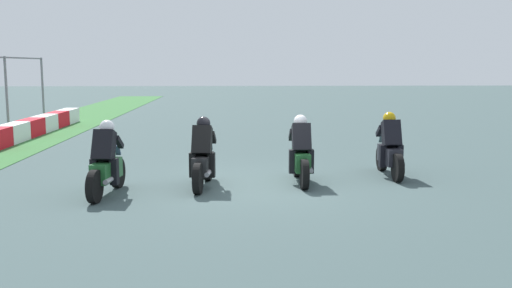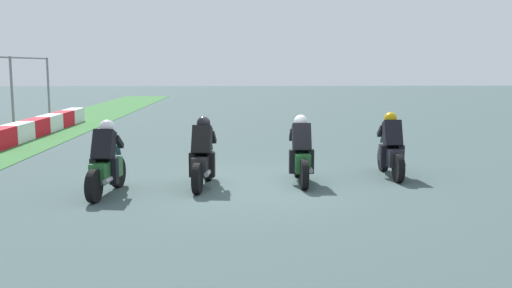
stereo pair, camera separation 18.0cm
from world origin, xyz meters
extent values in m
plane|color=#3B4E4E|center=(0.00, 0.00, 0.00)|extent=(120.00, 120.00, 0.00)
cube|color=white|center=(7.26, 7.89, 0.32)|extent=(1.58, 0.60, 0.64)
cube|color=red|center=(8.87, 7.89, 0.32)|extent=(1.58, 0.60, 0.64)
cube|color=white|center=(10.48, 7.89, 0.32)|extent=(1.58, 0.60, 0.64)
cube|color=red|center=(12.10, 7.89, 0.32)|extent=(1.58, 0.60, 0.64)
cube|color=white|center=(13.71, 7.89, 0.32)|extent=(1.58, 0.60, 0.64)
cylinder|color=slate|center=(10.89, 9.45, 1.47)|extent=(0.10, 0.10, 2.94)
cylinder|color=slate|center=(15.24, 9.45, 1.47)|extent=(0.10, 0.10, 2.94)
cylinder|color=black|center=(1.62, -3.20, 0.32)|extent=(0.64, 0.14, 0.64)
cylinder|color=black|center=(0.22, -3.19, 0.32)|extent=(0.64, 0.14, 0.64)
cube|color=#24242B|center=(0.92, -3.19, 0.50)|extent=(1.10, 0.33, 0.40)
ellipsoid|color=#24242B|center=(1.02, -3.19, 0.80)|extent=(0.48, 0.30, 0.24)
cube|color=red|center=(0.41, -3.19, 0.52)|extent=(0.06, 0.16, 0.08)
cylinder|color=#A5A5AD|center=(0.57, -3.35, 0.37)|extent=(0.42, 0.10, 0.10)
cube|color=black|center=(0.82, -3.19, 1.02)|extent=(0.49, 0.40, 0.66)
sphere|color=#C79B0F|center=(1.04, -3.19, 1.36)|extent=(0.30, 0.30, 0.30)
cube|color=gray|center=(1.42, -3.20, 0.84)|extent=(0.16, 0.26, 0.23)
cube|color=black|center=(0.81, -2.99, 0.50)|extent=(0.18, 0.14, 0.52)
cube|color=black|center=(0.80, -3.39, 0.50)|extent=(0.18, 0.14, 0.52)
cube|color=black|center=(1.20, -3.01, 1.04)|extent=(0.39, 0.10, 0.31)
cube|color=black|center=(1.20, -3.37, 1.04)|extent=(0.39, 0.10, 0.31)
cylinder|color=black|center=(0.95, -1.01, 0.32)|extent=(0.64, 0.14, 0.64)
cylinder|color=black|center=(-0.45, -1.01, 0.32)|extent=(0.64, 0.14, 0.64)
cube|color=#225C2B|center=(0.25, -1.01, 0.50)|extent=(1.10, 0.32, 0.40)
ellipsoid|color=#225C2B|center=(0.35, -1.01, 0.80)|extent=(0.48, 0.30, 0.24)
cube|color=red|center=(-0.26, -1.01, 0.52)|extent=(0.06, 0.16, 0.08)
cylinder|color=#A5A5AD|center=(-0.10, -1.17, 0.37)|extent=(0.42, 0.10, 0.10)
cube|color=black|center=(0.15, -1.01, 1.02)|extent=(0.48, 0.40, 0.66)
sphere|color=silver|center=(0.37, -1.01, 1.36)|extent=(0.30, 0.30, 0.30)
cube|color=#3E4C97|center=(0.75, -1.01, 0.84)|extent=(0.15, 0.26, 0.23)
cube|color=black|center=(0.13, -0.81, 0.50)|extent=(0.18, 0.14, 0.52)
cube|color=black|center=(0.13, -1.21, 0.50)|extent=(0.18, 0.14, 0.52)
cube|color=black|center=(0.53, -0.83, 1.04)|extent=(0.39, 0.10, 0.31)
cube|color=black|center=(0.53, -1.19, 1.04)|extent=(0.39, 0.10, 0.31)
cylinder|color=black|center=(0.58, 1.06, 0.32)|extent=(0.65, 0.21, 0.64)
cylinder|color=black|center=(-0.82, 1.20, 0.32)|extent=(0.65, 0.21, 0.64)
cube|color=#232325|center=(-0.12, 1.13, 0.50)|extent=(1.13, 0.43, 0.40)
ellipsoid|color=#232325|center=(-0.02, 1.12, 0.80)|extent=(0.51, 0.35, 0.24)
cube|color=red|center=(-0.63, 1.18, 0.52)|extent=(0.08, 0.17, 0.08)
cylinder|color=#A5A5AD|center=(-0.48, 1.01, 0.37)|extent=(0.43, 0.14, 0.10)
cube|color=black|center=(-0.22, 1.14, 1.02)|extent=(0.52, 0.45, 0.66)
sphere|color=black|center=(0.00, 1.12, 1.36)|extent=(0.33, 0.33, 0.30)
cube|color=#3B5E72|center=(0.38, 1.08, 0.84)|extent=(0.18, 0.27, 0.23)
cube|color=black|center=(-0.22, 1.34, 0.50)|extent=(0.19, 0.16, 0.52)
cube|color=black|center=(-0.26, 0.94, 0.50)|extent=(0.19, 0.16, 0.52)
cube|color=black|center=(0.18, 1.28, 1.04)|extent=(0.39, 0.14, 0.31)
cube|color=black|center=(0.14, 0.92, 1.04)|extent=(0.39, 0.14, 0.31)
cylinder|color=black|center=(-0.11, 2.95, 0.32)|extent=(0.65, 0.21, 0.64)
cylinder|color=black|center=(-1.50, 3.11, 0.32)|extent=(0.65, 0.21, 0.64)
cube|color=#225C2B|center=(-0.81, 3.03, 0.50)|extent=(1.13, 0.45, 0.40)
ellipsoid|color=#225C2B|center=(-0.71, 3.02, 0.80)|extent=(0.51, 0.35, 0.24)
cube|color=red|center=(-1.31, 3.09, 0.52)|extent=(0.08, 0.17, 0.08)
cylinder|color=#A5A5AD|center=(-1.17, 2.91, 0.37)|extent=(0.43, 0.15, 0.10)
cube|color=black|center=(-0.91, 3.04, 1.02)|extent=(0.53, 0.45, 0.66)
sphere|color=silver|center=(-0.69, 3.02, 1.36)|extent=(0.33, 0.33, 0.30)
cube|color=slate|center=(-0.31, 2.97, 0.84)|extent=(0.18, 0.28, 0.23)
cube|color=black|center=(-0.90, 3.24, 0.50)|extent=(0.20, 0.16, 0.52)
cube|color=black|center=(-0.95, 2.84, 0.50)|extent=(0.20, 0.16, 0.52)
cube|color=black|center=(-0.51, 3.18, 1.04)|extent=(0.39, 0.14, 0.31)
cube|color=black|center=(-0.55, 2.82, 1.04)|extent=(0.39, 0.14, 0.31)
camera|label=1|loc=(-12.21, 0.49, 2.60)|focal=40.14mm
camera|label=2|loc=(-12.22, 0.31, 2.60)|focal=40.14mm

